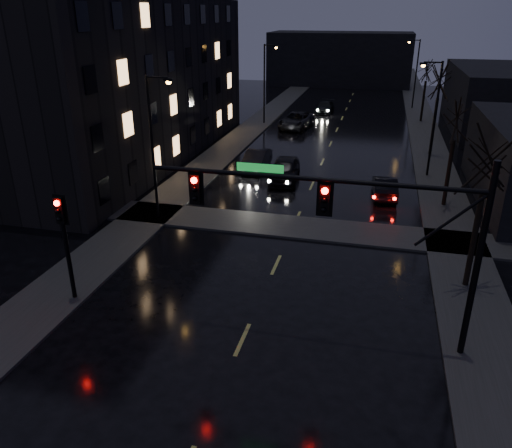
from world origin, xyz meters
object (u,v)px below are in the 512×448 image
Objects in this scene: oncoming_car_c at (296,120)px; lead_car at (385,187)px; oncoming_car_d at (325,107)px; oncoming_car_a at (284,170)px; oncoming_car_b at (256,160)px.

oncoming_car_c reaches higher than lead_car.
oncoming_car_d is at bearing -79.86° from lead_car.
oncoming_car_a is 0.84× the size of oncoming_car_c.
oncoming_car_a is 3.42m from oncoming_car_b.
oncoming_car_c is at bearing -68.77° from lead_car.
oncoming_car_b is 0.77× the size of oncoming_car_c.
lead_car is (8.97, -18.96, -0.12)m from oncoming_car_c.
oncoming_car_b is 10.21m from lead_car.
oncoming_car_a reaches higher than lead_car.
oncoming_car_b is 1.08× the size of lead_car.
oncoming_car_b is 24.24m from oncoming_car_d.
lead_car is at bearing -73.51° from oncoming_car_d.
lead_car reaches higher than oncoming_car_d.
lead_car is at bearing -17.58° from oncoming_car_a.
oncoming_car_a reaches higher than oncoming_car_b.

